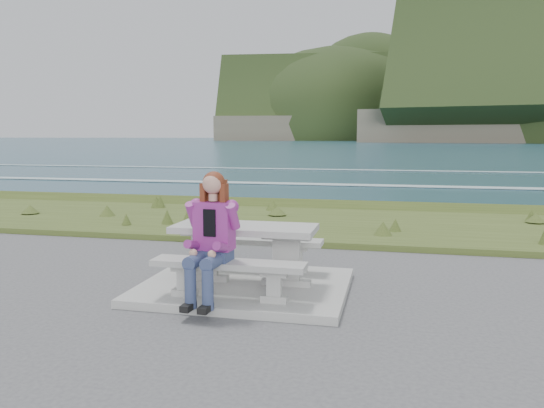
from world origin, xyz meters
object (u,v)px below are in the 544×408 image
Objects in this scene: bench_landward at (228,270)px; picnic_table at (245,238)px; bench_seaward at (258,245)px; seated_woman at (209,255)px.

picnic_table is at bearing 90.00° from bench_landward.
picnic_table is 0.74m from bench_landward.
picnic_table is 1.00× the size of bench_landward.
bench_landward is 1.40m from bench_seaward.
bench_landward is 0.30m from seated_woman.
bench_seaward is 1.56m from seated_woman.
picnic_table is 0.86m from seated_woman.
picnic_table is 1.22× the size of seated_woman.
bench_landward is at bearing -90.00° from picnic_table.
bench_seaward is at bearing 87.83° from seated_woman.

